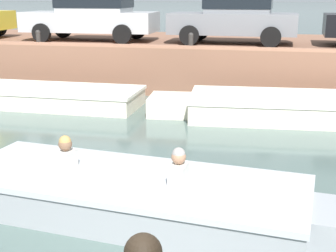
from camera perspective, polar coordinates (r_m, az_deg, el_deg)
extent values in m
plane|color=#4C605B|center=(8.39, 2.63, -4.47)|extent=(400.00, 400.00, 0.00)
cube|color=brown|center=(16.36, 7.75, 7.89)|extent=(60.00, 6.00, 1.40)
cube|color=#9F6C52|center=(13.42, 6.80, 9.42)|extent=(60.00, 0.24, 0.08)
cube|color=silver|center=(13.06, -14.74, 3.36)|extent=(5.14, 1.75, 0.42)
cube|color=white|center=(13.01, -14.82, 4.43)|extent=(5.20, 1.81, 0.08)
cube|color=brown|center=(12.86, -13.26, 3.95)|extent=(0.25, 1.55, 0.06)
cube|color=silver|center=(11.69, 15.95, 1.98)|extent=(5.42, 2.42, 0.47)
cube|color=silver|center=(11.68, 0.36, 2.58)|extent=(1.14, 1.20, 0.47)
cube|color=white|center=(11.63, 16.05, 3.30)|extent=(5.48, 2.49, 0.08)
cube|color=brown|center=(11.71, 17.93, 2.73)|extent=(0.37, 1.85, 0.06)
cube|color=#93999E|center=(6.46, -4.79, -8.70)|extent=(4.86, 2.17, 0.46)
cube|color=#B1B7BD|center=(6.35, -4.85, -6.49)|extent=(4.93, 2.24, 0.08)
cube|color=brown|center=(6.53, -7.69, -6.89)|extent=(0.40, 1.52, 0.06)
cube|color=silver|center=(6.09, 1.29, -6.62)|extent=(0.23, 0.34, 0.44)
sphere|color=#A37556|center=(5.98, 1.31, -3.79)|extent=(0.19, 0.19, 0.19)
sphere|color=gray|center=(5.97, 1.31, -3.42)|extent=(0.17, 0.17, 0.17)
cube|color=silver|center=(6.74, -12.26, -4.77)|extent=(0.23, 0.34, 0.44)
sphere|color=brown|center=(6.63, -12.42, -2.18)|extent=(0.19, 0.19, 0.19)
sphere|color=tan|center=(6.62, -12.44, -1.85)|extent=(0.17, 0.17, 0.17)
cube|color=#B7BABC|center=(16.13, -9.46, 12.43)|extent=(4.41, 1.72, 0.64)
cube|color=#B7BABC|center=(16.05, -8.96, 14.65)|extent=(2.21, 1.49, 0.60)
cube|color=black|center=(16.05, -8.96, 14.65)|extent=(2.30, 1.52, 0.33)
cylinder|color=black|center=(15.92, -15.17, 10.91)|extent=(0.60, 0.19, 0.60)
cylinder|color=black|center=(17.45, -12.67, 11.45)|extent=(0.60, 0.19, 0.60)
cylinder|color=black|center=(14.91, -5.60, 11.08)|extent=(0.60, 0.19, 0.60)
cylinder|color=black|center=(16.53, -3.85, 11.57)|extent=(0.60, 0.19, 0.60)
cube|color=slate|center=(15.05, 7.91, 12.27)|extent=(3.95, 1.77, 0.64)
cube|color=slate|center=(15.01, 8.61, 14.61)|extent=(1.99, 1.51, 0.60)
cube|color=black|center=(15.01, 8.61, 14.61)|extent=(2.07, 1.55, 0.33)
cylinder|color=black|center=(14.42, 2.61, 10.98)|extent=(0.61, 0.20, 0.60)
cylinder|color=black|center=(16.08, 3.85, 11.45)|extent=(0.61, 0.20, 0.60)
cylinder|color=black|center=(14.14, 12.42, 10.54)|extent=(0.61, 0.20, 0.60)
cylinder|color=black|center=(15.82, 12.65, 11.05)|extent=(0.61, 0.20, 0.60)
cylinder|color=#2D2B28|center=(15.20, -15.52, 10.21)|extent=(0.14, 0.14, 0.35)
sphere|color=#2D2B28|center=(15.18, -15.58, 10.94)|extent=(0.15, 0.15, 0.15)
cylinder|color=#2D2B28|center=(13.66, 2.80, 10.19)|extent=(0.14, 0.14, 0.35)
sphere|color=#2D2B28|center=(13.64, 2.81, 11.00)|extent=(0.15, 0.15, 0.15)
sphere|color=black|center=(2.35, -3.06, -15.13)|extent=(0.19, 0.19, 0.19)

